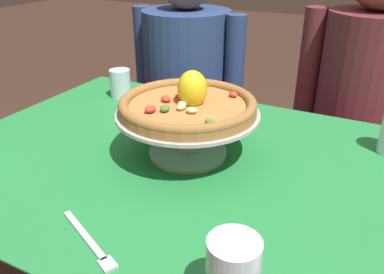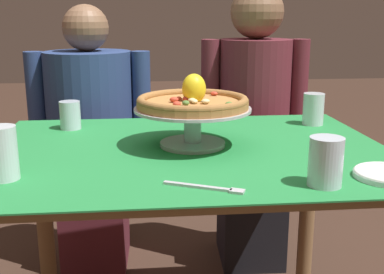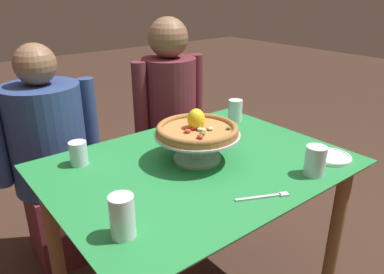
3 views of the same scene
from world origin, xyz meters
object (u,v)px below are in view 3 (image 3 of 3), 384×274
object	(u,v)px
side_plate	(331,157)
diner_left	(51,162)
pizza	(197,129)
dinner_fork	(266,196)
diner_right	(170,128)
water_glass_front_right	(315,162)
water_glass_front_left	(122,218)
water_glass_back_left	(79,155)
water_glass_back_right	(235,111)
pizza_stand	(197,143)

from	to	relation	value
side_plate	diner_left	world-z (taller)	diner_left
pizza	dinner_fork	size ratio (longest dim) A/B	1.82
diner_left	diner_right	distance (m)	0.72
water_glass_front_right	water_glass_front_left	size ratio (longest dim) A/B	0.88
water_glass_back_left	dinner_fork	distance (m)	0.74
dinner_fork	side_plate	bearing A→B (deg)	4.23
water_glass_front_right	diner_left	world-z (taller)	diner_left
water_glass_front_right	diner_left	distance (m)	1.27
water_glass_back_right	water_glass_front_left	distance (m)	1.05
pizza_stand	water_glass_front_left	bearing A→B (deg)	-152.06
side_plate	diner_left	bearing A→B (deg)	127.78
pizza_stand	diner_right	bearing A→B (deg)	63.14
pizza_stand	pizza	distance (m)	0.06
dinner_fork	water_glass_front_right	bearing A→B (deg)	-0.71
pizza	water_glass_back_right	xyz separation A→B (m)	(0.45, 0.24, -0.09)
pizza	water_glass_front_right	distance (m)	0.46
pizza	water_glass_front_right	bearing A→B (deg)	-54.64
water_glass_back_right	pizza	bearing A→B (deg)	-152.04
diner_left	pizza	bearing A→B (deg)	-62.12
water_glass_back_left	water_glass_front_left	distance (m)	0.52
side_plate	diner_left	distance (m)	1.33
water_glass_back_left	water_glass_back_right	world-z (taller)	water_glass_back_right
pizza_stand	water_glass_front_right	world-z (taller)	pizza_stand
water_glass_back_left	diner_left	size ratio (longest dim) A/B	0.08
water_glass_front_left	side_plate	distance (m)	0.91
water_glass_back_left	water_glass_back_right	distance (m)	0.84
water_glass_front_left	diner_left	size ratio (longest dim) A/B	0.11
side_plate	water_glass_front_right	bearing A→B (deg)	-168.23
water_glass_back_right	side_plate	distance (m)	0.58
diner_right	water_glass_front_right	bearing A→B (deg)	-94.33
water_glass_front_right	diner_right	distance (m)	1.07
water_glass_back_right	diner_right	xyz separation A→B (m)	(-0.11, 0.44, -0.20)
water_glass_back_left	diner_right	distance (m)	0.87
water_glass_back_left	pizza_stand	bearing A→B (deg)	-33.47
water_glass_back_right	dinner_fork	size ratio (longest dim) A/B	0.62
pizza_stand	water_glass_back_left	size ratio (longest dim) A/B	3.60
water_glass_back_left	side_plate	distance (m)	1.02
water_glass_front_left	dinner_fork	distance (m)	0.49
water_glass_back_right	dinner_fork	distance (m)	0.76
pizza_stand	water_glass_back_left	bearing A→B (deg)	146.53
pizza_stand	diner_left	xyz separation A→B (m)	(-0.37, 0.71, -0.24)
side_plate	diner_right	xyz separation A→B (m)	(-0.09, 1.01, -0.16)
water_glass_front_right	water_glass_front_left	world-z (taller)	water_glass_front_left
water_glass_front_left	side_plate	bearing A→B (deg)	-5.20
water_glass_back_left	diner_right	size ratio (longest dim) A/B	0.08
pizza	water_glass_back_right	bearing A→B (deg)	27.96
water_glass_back_left	diner_left	distance (m)	0.50
dinner_fork	diner_left	xyz separation A→B (m)	(-0.37, 1.08, -0.17)
dinner_fork	diner_right	xyz separation A→B (m)	(0.35, 1.04, -0.15)
pizza	water_glass_front_left	distance (m)	0.54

